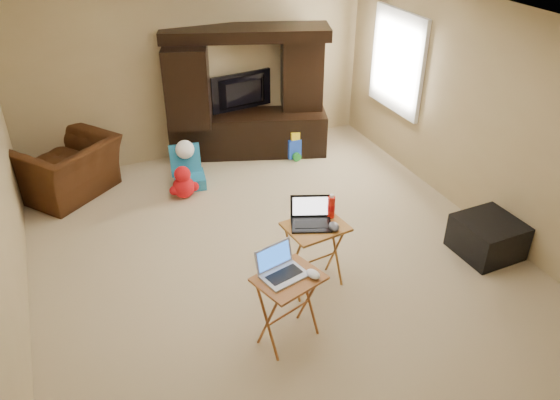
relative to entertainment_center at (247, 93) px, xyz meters
name	(u,v)px	position (x,y,z in m)	size (l,w,h in m)	color
floor	(273,253)	(-0.63, -2.44, -0.92)	(5.50, 5.50, 0.00)	beige
ceiling	(271,21)	(-0.63, -2.44, 1.58)	(5.50, 5.50, 0.00)	silver
wall_back	(196,69)	(-0.63, 0.31, 0.33)	(5.00, 5.00, 0.00)	tan
wall_front	(451,343)	(-0.63, -5.19, 0.33)	(5.00, 5.00, 0.00)	tan
wall_right	(475,113)	(1.87, -2.44, 0.33)	(5.50, 5.50, 0.00)	tan
window_pane	(398,62)	(1.85, -0.89, 0.48)	(1.20, 1.20, 0.00)	white
window_frame	(397,62)	(1.83, -0.89, 0.48)	(0.06, 1.14, 1.34)	white
entertainment_center	(247,93)	(0.00, 0.00, 0.00)	(2.24, 0.56, 1.84)	black
television	(244,93)	(0.00, 0.12, -0.04)	(0.93, 0.12, 0.54)	black
recliner	(67,168)	(-2.53, -0.21, -0.55)	(1.13, 0.99, 0.73)	#40200D
child_rocker	(189,168)	(-1.07, -0.62, -0.65)	(0.40, 0.46, 0.53)	teal
plush_toy	(183,182)	(-1.21, -0.88, -0.70)	(0.39, 0.33, 0.44)	red
push_toy	(304,140)	(0.72, -0.37, -0.70)	(0.58, 0.41, 0.44)	blue
ottoman	(487,237)	(1.53, -3.33, -0.72)	(0.62, 0.62, 0.40)	black
tray_table_left	(289,309)	(-0.98, -3.66, -0.57)	(0.54, 0.43, 0.70)	#A55C27
tray_table_right	(315,256)	(-0.45, -3.09, -0.55)	(0.56, 0.45, 0.73)	#AA6A29
laptop_left	(284,265)	(-1.01, -3.63, -0.10)	(0.37, 0.30, 0.24)	silver
laptop_right	(311,215)	(-0.49, -3.07, -0.07)	(0.38, 0.31, 0.24)	black
mouse_left	(313,274)	(-0.79, -3.73, -0.19)	(0.09, 0.14, 0.06)	silver
mouse_right	(334,227)	(-0.32, -3.21, -0.16)	(0.09, 0.15, 0.06)	#3F3E43
water_bottle	(331,207)	(-0.25, -3.01, -0.08)	(0.07, 0.07, 0.22)	red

